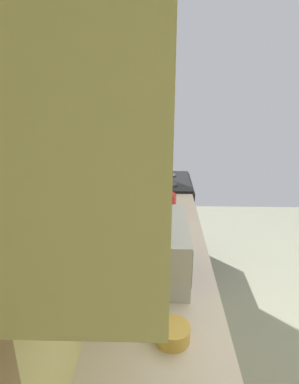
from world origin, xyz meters
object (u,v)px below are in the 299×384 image
Objects in this scene: oven_range at (159,221)px; microwave at (153,248)px; bowl at (173,332)px; kettle at (166,204)px.

oven_range is 1.62m from microwave.
oven_range is 2.05m from bowl.
kettle is (1.25, 0.00, 0.04)m from bowl.
microwave is at bearing 178.61° from oven_range.
kettle is (-0.74, -0.05, 0.51)m from oven_range.
oven_range reaches higher than bowl.
microwave is 3.56× the size of bowl.
kettle is at bearing -6.41° from microwave.
kettle reaches higher than bowl.
oven_range is at bearing 1.44° from bowl.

